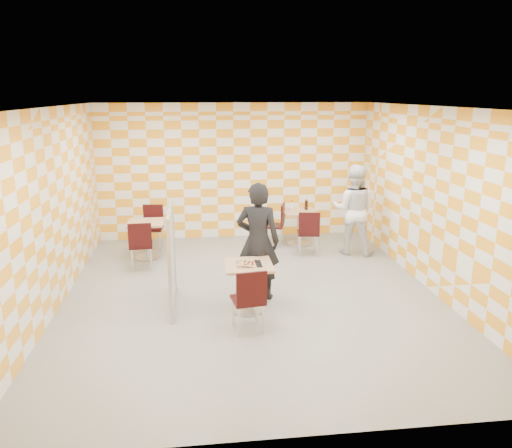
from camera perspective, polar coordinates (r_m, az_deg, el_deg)
The scene contains 15 objects.
room_shell at distance 8.29m, azimuth -0.97°, elevation 2.92°, with size 7.00×7.00×7.00m.
main_table at distance 7.48m, azimuth -0.84°, elevation -6.33°, with size 0.70×0.70×0.75m.
second_table at distance 10.78m, azimuth 4.95°, elevation 0.25°, with size 0.70×0.70×0.75m.
empty_table at distance 10.09m, azimuth -12.42°, elevation -1.08°, with size 0.70×0.70×0.75m.
chair_main_front at distance 6.80m, azimuth -0.73°, elevation -8.25°, with size 0.48×0.49×0.92m.
chair_second_front at distance 10.05m, azimuth 6.04°, elevation -0.65°, with size 0.48×0.48×0.92m.
chair_second_side at distance 10.63m, azimuth 2.50°, elevation 0.27°, with size 0.53×0.53×0.92m.
chair_empty_near at distance 9.42m, azimuth -13.06°, elevation -2.01°, with size 0.45×0.46×0.92m.
chair_empty_far at distance 10.71m, azimuth -11.70°, elevation 0.08°, with size 0.46×0.47×0.92m.
partition at distance 7.69m, azimuth -9.61°, elevation -3.74°, with size 0.08×1.38×1.55m.
man_dark at distance 7.85m, azimuth 0.22°, elevation -1.98°, with size 0.69×0.45×1.88m, color black.
man_white at distance 10.27m, azimuth 11.11°, elevation 1.61°, with size 0.89×0.69×1.83m, color white.
pizza_on_foil at distance 7.38m, azimuth -0.84°, elevation -4.50°, with size 0.40×0.40×0.04m.
sport_bottle at distance 10.83m, azimuth 4.08°, elevation 2.12°, with size 0.06×0.06×0.20m.
soda_bottle at distance 10.84m, azimuth 5.77°, elevation 2.18°, with size 0.07×0.07×0.23m.
Camera 1 is at (-0.83, -7.53, 3.20)m, focal length 35.00 mm.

